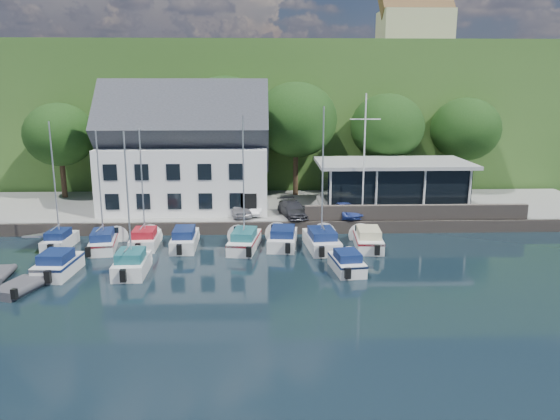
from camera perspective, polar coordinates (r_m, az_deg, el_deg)
The scene contains 33 objects.
ground at distance 33.02m, azimuth -1.11°, elevation -7.67°, with size 180.00×180.00×0.00m, color black.
quay at distance 49.66m, azimuth -1.40°, elevation 0.05°, with size 60.00×13.00×1.00m, color gray.
quay_face at distance 43.35m, azimuth -1.32°, elevation -1.89°, with size 60.00×0.30×1.00m, color #62564E.
hillside at distance 92.95m, azimuth -1.68°, elevation 10.80°, with size 160.00×75.00×16.00m, color #335921.
field_patch at distance 101.32m, azimuth 2.97°, elevation 15.59°, with size 50.00×30.00×0.30m, color #5E6D36.
farmhouse at distance 86.26m, azimuth 13.88°, elevation 18.31°, with size 10.40×7.00×8.20m, color #BFB691, non-canonical shape.
harbor_building at distance 48.26m, azimuth -9.79°, elevation 5.34°, with size 14.40×8.20×8.70m, color white, non-canonical shape.
club_pavilion at distance 49.01m, azimuth 11.59°, elevation 2.65°, with size 13.20×7.20×4.10m, color black, non-canonical shape.
seawall at distance 45.19m, azimuth 14.07°, elevation -0.22°, with size 18.00×0.50×1.20m, color #62564E.
gangway at distance 44.58m, azimuth -23.05°, elevation -3.20°, with size 1.20×6.00×1.40m, color silver, non-canonical shape.
car_silver at distance 45.20m, azimuth -4.36°, elevation 0.20°, with size 1.53×3.79×1.29m, color #BAB9BE.
car_white at distance 45.76m, azimuth -2.35°, elevation 0.30°, with size 1.22×3.51×1.16m, color white.
car_dgrey at distance 44.93m, azimuth 1.35°, elevation 0.12°, with size 1.74×4.29×1.24m, color #323338.
car_blue at distance 45.17m, azimuth 6.79°, elevation 0.08°, with size 1.39×3.52×1.21m, color #32489B.
flagpole at distance 43.91m, azimuth 8.78°, elevation 5.46°, with size 2.39×0.20×9.97m, color white, non-canonical shape.
tree_0 at distance 55.83m, azimuth -21.92°, elevation 5.76°, with size 6.57×6.57×8.98m, color black, non-canonical shape.
tree_1 at distance 53.79m, azimuth -14.84°, elevation 6.43°, with size 7.13×7.13×9.74m, color black, non-canonical shape.
tree_2 at distance 53.12m, azimuth -5.69°, elevation 7.64°, with size 8.37×8.37×11.44m, color black, non-canonical shape.
tree_3 at distance 53.06m, azimuth 1.66°, elevation 7.40°, with size 7.97×7.97×10.89m, color black, non-canonical shape.
tree_4 at distance 54.63m, azimuth 11.05°, elevation 6.75°, with size 7.17×7.17×9.80m, color black, non-canonical shape.
tree_5 at distance 57.63m, azimuth 18.70°, elevation 6.42°, with size 6.86×6.86×9.38m, color black, non-canonical shape.
boat_r1_0 at distance 42.08m, azimuth -22.43°, elevation 1.82°, with size 1.71×5.23×8.40m, color white, non-canonical shape.
boat_r1_1 at distance 40.67m, azimuth -18.29°, elevation 1.92°, with size 1.87×6.43×8.57m, color white, non-canonical shape.
boat_r1_2 at distance 40.38m, azimuth -14.18°, elevation 2.04°, with size 2.01×5.34×8.48m, color white, non-canonical shape.
boat_r1_3 at distance 40.41m, azimuth -9.93°, elevation -2.83°, with size 1.87×6.31×1.51m, color white, non-canonical shape.
boat_r1_4 at distance 38.69m, azimuth -3.82°, elevation 2.36°, with size 1.96×6.73×9.03m, color white, non-canonical shape.
boat_r1_5 at distance 40.13m, azimuth 0.28°, elevation -2.77°, with size 2.12×6.22×1.47m, color white, non-canonical shape.
boat_r1_6 at distance 38.78m, azimuth 4.46°, elevation 2.48°, with size 2.22×6.81×9.17m, color white, non-canonical shape.
boat_r1_7 at distance 40.35m, azimuth 9.16°, elevation -2.83°, with size 2.01×6.57×1.49m, color white, non-canonical shape.
boat_r2_0 at distance 36.96m, azimuth -22.19°, elevation -5.10°, with size 2.12×5.41×1.56m, color white, non-canonical shape.
boat_r2_1 at distance 34.64m, azimuth -15.62°, elevation 1.06°, with size 2.07×5.40×9.55m, color white, non-canonical shape.
boat_r2_4 at distance 35.13m, azimuth 7.01°, elevation -5.28°, with size 1.84×4.95×1.38m, color white, non-canonical shape.
dinghy_1 at distance 34.92m, azimuth -25.72°, elevation -7.17°, with size 1.98×3.30×0.77m, color #3C3C41, non-canonical shape.
Camera 1 is at (-0.38, -30.88, 11.70)m, focal length 35.00 mm.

